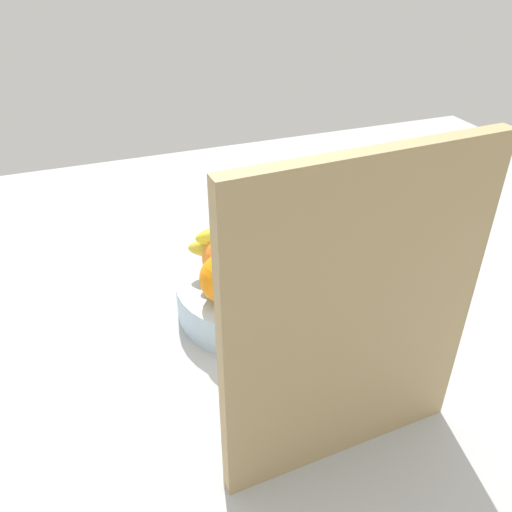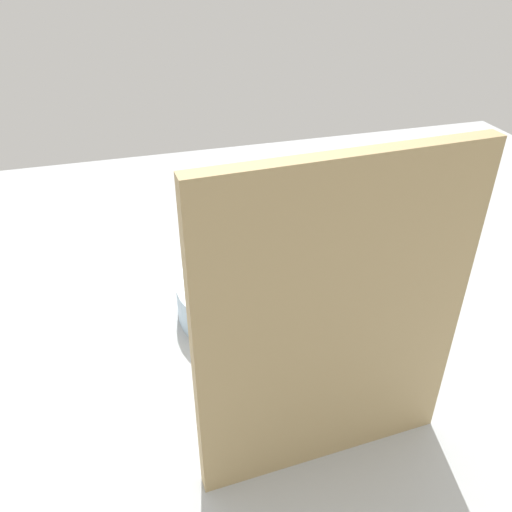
% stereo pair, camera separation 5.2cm
% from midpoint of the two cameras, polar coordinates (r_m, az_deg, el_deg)
% --- Properties ---
extents(ground_plane, '(1.80, 1.40, 0.03)m').
position_cam_midpoint_polar(ground_plane, '(0.84, 3.47, -6.58)').
color(ground_plane, '#ABB0B2').
extents(fruit_bowl, '(0.24, 0.24, 0.06)m').
position_cam_midpoint_polar(fruit_bowl, '(0.81, 1.84, -4.10)').
color(fruit_bowl, '#ACC7DC').
rests_on(fruit_bowl, ground_plane).
extents(orange_front_left, '(0.07, 0.07, 0.07)m').
position_cam_midpoint_polar(orange_front_left, '(0.73, 2.95, -2.51)').
color(orange_front_left, orange).
rests_on(orange_front_left, fruit_bowl).
extents(orange_front_right, '(0.07, 0.07, 0.07)m').
position_cam_midpoint_polar(orange_front_right, '(0.78, 6.18, -0.45)').
color(orange_front_right, orange).
rests_on(orange_front_right, fruit_bowl).
extents(orange_center, '(0.07, 0.07, 0.07)m').
position_cam_midpoint_polar(orange_center, '(0.82, 5.20, 1.55)').
color(orange_center, orange).
rests_on(orange_center, fruit_bowl).
extents(orange_back_left, '(0.07, 0.07, 0.07)m').
position_cam_midpoint_polar(orange_back_left, '(0.82, 1.49, 1.90)').
color(orange_back_left, orange).
rests_on(orange_back_left, fruit_bowl).
extents(orange_back_right, '(0.07, 0.07, 0.07)m').
position_cam_midpoint_polar(orange_back_right, '(0.78, -1.38, -0.10)').
color(orange_back_right, orange).
rests_on(orange_back_right, fruit_bowl).
extents(orange_top_stack, '(0.07, 0.07, 0.07)m').
position_cam_midpoint_polar(orange_top_stack, '(0.73, -1.74, -2.35)').
color(orange_top_stack, orange).
rests_on(orange_top_stack, fruit_bowl).
extents(banana_bunch, '(0.19, 0.14, 0.08)m').
position_cam_midpoint_polar(banana_bunch, '(0.79, 1.26, 1.13)').
color(banana_bunch, yellow).
rests_on(banana_bunch, fruit_bowl).
extents(cutting_board, '(0.28, 0.03, 0.36)m').
position_cam_midpoint_polar(cutting_board, '(0.52, 11.42, -7.88)').
color(cutting_board, tan).
rests_on(cutting_board, ground_plane).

